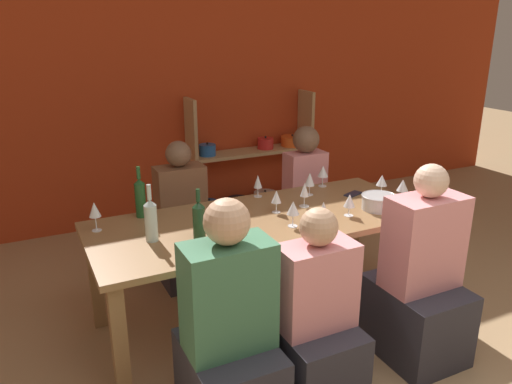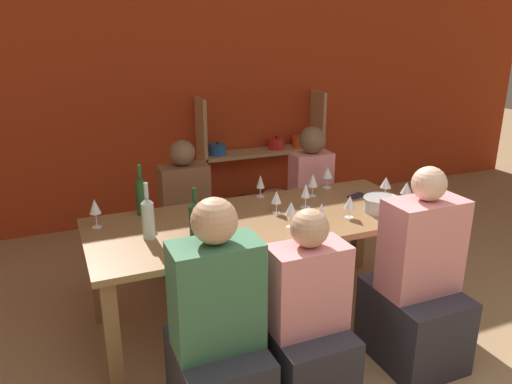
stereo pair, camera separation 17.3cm
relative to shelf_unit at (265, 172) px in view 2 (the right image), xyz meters
The scene contains 24 objects.
wall_back_red 1.21m from the shelf_unit, 164.87° to the left, with size 8.80×0.06×2.70m.
shelf_unit is the anchor object (origin of this frame).
dining_table 2.19m from the shelf_unit, 114.68° to the right, with size 2.26×0.93×0.74m.
mixing_bowl 2.21m from the shelf_unit, 93.00° to the right, with size 0.24×0.24×0.10m.
wine_bottle_green 2.58m from the shelf_unit, 123.45° to the right, with size 0.07×0.07×0.32m.
wine_bottle_dark 2.65m from the shelf_unit, 129.49° to the right, with size 0.07×0.07×0.35m.
wine_bottle_amber 2.32m from the shelf_unit, 135.36° to the right, with size 0.07×0.07×0.34m.
wine_glass_red_a 2.27m from the shelf_unit, 99.70° to the right, with size 0.08×0.08×0.15m.
wine_glass_empty_a 1.65m from the shelf_unit, 96.44° to the right, with size 0.08×0.08×0.17m.
wine_glass_empty_b 2.19m from the shelf_unit, 86.47° to the right, with size 0.08×0.08×0.17m.
wine_glass_white_a 2.43m from the shelf_unit, 105.79° to the right, with size 0.07×0.07×0.18m.
wine_glass_red_b 1.80m from the shelf_unit, 115.31° to the right, with size 0.06×0.06×0.17m.
wine_glass_red_c 2.03m from the shelf_unit, 106.00° to the right, with size 0.07×0.07×0.18m.
wine_glass_red_d 2.12m from the shelf_unit, 112.03° to the right, with size 0.07×0.07×0.16m.
wine_glass_red_e 1.81m from the shelf_unit, 102.62° to the right, with size 0.08×0.08×0.17m.
wine_glass_white_b 2.37m from the shelf_unit, 110.14° to the right, with size 0.08×0.08×0.17m.
wine_glass_red_f 2.03m from the shelf_unit, 87.91° to the right, with size 0.08×0.08×0.17m.
wine_glass_red_g 2.62m from the shelf_unit, 138.37° to the right, with size 0.07×0.07×0.19m.
cell_phone 1.88m from the shelf_unit, 92.58° to the right, with size 0.17×0.12×0.01m.
person_near_a 3.14m from the shelf_unit, 118.35° to the right, with size 0.43×0.54×1.21m.
person_far_a 1.26m from the shelf_unit, 96.19° to the right, with size 0.34×0.43×1.16m.
person_near_b 2.77m from the shelf_unit, 95.25° to the right, with size 0.45×0.56×1.22m.
person_far_b 1.75m from the shelf_unit, 134.99° to the right, with size 0.37×0.46×1.14m.
person_near_c 2.95m from the shelf_unit, 109.82° to the right, with size 0.41×0.51×1.09m.
Camera 2 is at (-1.40, -1.15, 1.95)m, focal length 35.00 mm.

